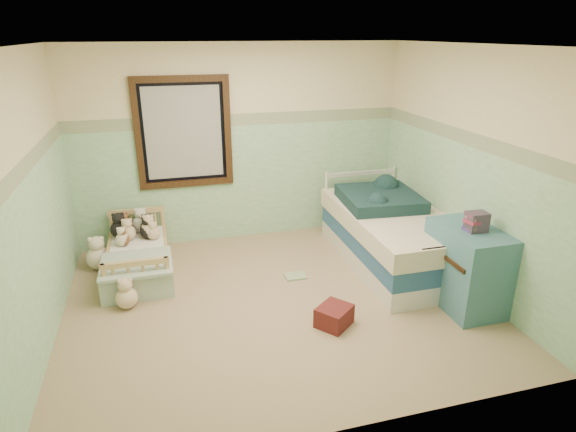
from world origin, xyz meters
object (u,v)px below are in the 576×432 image
object	(u,v)px
toddler_bed_frame	(139,265)
plush_floor_tan	(127,298)
red_pillow	(334,316)
twin_bed_frame	(391,255)
plush_floor_cream	(98,258)
dresser	(466,267)
floor_book	(295,276)

from	to	relation	value
toddler_bed_frame	plush_floor_tan	size ratio (longest dim) A/B	6.11
red_pillow	twin_bed_frame	bearing A→B (deg)	43.24
plush_floor_cream	dresser	world-z (taller)	dresser
floor_book	twin_bed_frame	bearing A→B (deg)	1.51
toddler_bed_frame	twin_bed_frame	bearing A→B (deg)	-11.05
plush_floor_cream	floor_book	distance (m)	2.31
plush_floor_cream	twin_bed_frame	bearing A→B (deg)	-13.07
dresser	red_pillow	world-z (taller)	dresser
plush_floor_tan	twin_bed_frame	size ratio (longest dim) A/B	0.11
floor_book	plush_floor_cream	bearing A→B (deg)	159.13
toddler_bed_frame	plush_floor_tan	xyz separation A→B (m)	(-0.11, -0.77, 0.02)
toddler_bed_frame	plush_floor_cream	xyz separation A→B (m)	(-0.46, 0.21, 0.05)
toddler_bed_frame	dresser	size ratio (longest dim) A/B	1.63
plush_floor_cream	dresser	size ratio (longest dim) A/B	0.33
floor_book	dresser	bearing A→B (deg)	-34.05
toddler_bed_frame	plush_floor_cream	bearing A→B (deg)	154.97
toddler_bed_frame	dresser	world-z (taller)	dresser
twin_bed_frame	red_pillow	size ratio (longest dim) A/B	6.61
plush_floor_cream	red_pillow	distance (m)	2.90
plush_floor_tan	twin_bed_frame	bearing A→B (deg)	3.91
plush_floor_tan	floor_book	size ratio (longest dim) A/B	0.94
dresser	toddler_bed_frame	bearing A→B (deg)	153.35
red_pillow	dresser	bearing A→B (deg)	0.68
red_pillow	floor_book	world-z (taller)	red_pillow
plush_floor_tan	red_pillow	size ratio (longest dim) A/B	0.71
plush_floor_tan	floor_book	xyz separation A→B (m)	(1.81, 0.17, -0.10)
red_pillow	plush_floor_tan	bearing A→B (deg)	156.09
red_pillow	toddler_bed_frame	bearing A→B (deg)	137.95
twin_bed_frame	red_pillow	distance (m)	1.53
dresser	floor_book	size ratio (longest dim) A/B	3.52
plush_floor_cream	floor_book	world-z (taller)	plush_floor_cream
plush_floor_cream	plush_floor_tan	bearing A→B (deg)	-70.58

